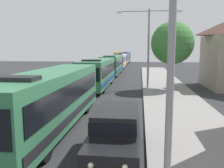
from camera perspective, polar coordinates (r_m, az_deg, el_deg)
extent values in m
cube|color=#33724C|center=(12.93, -14.25, -3.08)|extent=(2.50, 11.90, 2.70)
cube|color=black|center=(12.47, -8.85, -1.70)|extent=(0.04, 10.95, 1.00)
cube|color=black|center=(13.38, -19.39, -1.40)|extent=(0.04, 10.95, 1.00)
cube|color=black|center=(12.72, -8.69, -6.81)|extent=(0.03, 11.30, 0.36)
cube|color=black|center=(9.51, -22.23, 1.25)|extent=(1.75, 0.90, 0.16)
cylinder|color=black|center=(9.60, -15.74, -14.67)|extent=(0.28, 1.00, 1.00)
cylinder|color=black|center=(15.93, -6.16, -5.15)|extent=(0.28, 1.00, 1.00)
cylinder|color=black|center=(16.56, -13.63, -4.82)|extent=(0.28, 1.00, 1.00)
cube|color=#33724C|center=(26.14, -3.42, 2.83)|extent=(2.50, 10.84, 2.70)
cube|color=black|center=(25.92, -0.66, 3.57)|extent=(0.04, 9.98, 1.00)
cube|color=black|center=(26.36, -6.15, 3.61)|extent=(0.04, 9.98, 1.00)
cube|color=black|center=(20.80, -6.07, 2.22)|extent=(2.30, 0.04, 1.20)
cube|color=navy|center=(26.04, -0.63, 1.05)|extent=(0.03, 10.30, 0.36)
cube|color=black|center=(22.85, -4.90, 5.62)|extent=(1.75, 0.90, 0.16)
cylinder|color=black|center=(22.82, -2.16, -1.00)|extent=(0.28, 1.00, 1.00)
cylinder|color=black|center=(23.26, -7.52, -0.89)|extent=(0.28, 1.00, 1.00)
cylinder|color=black|center=(29.04, -0.23, 1.01)|extent=(0.28, 1.00, 1.00)
cylinder|color=black|center=(29.39, -4.49, 1.08)|extent=(0.28, 1.00, 1.00)
cube|color=#33724C|center=(39.38, 0.03, 4.69)|extent=(2.50, 11.93, 2.70)
cube|color=black|center=(39.23, 1.88, 5.19)|extent=(0.04, 10.97, 1.00)
cube|color=black|center=(39.52, -1.81, 5.21)|extent=(0.04, 10.97, 1.00)
cube|color=black|center=(33.43, -1.18, 4.56)|extent=(2.30, 0.04, 1.20)
cube|color=navy|center=(39.31, 1.88, 3.51)|extent=(0.03, 11.33, 0.36)
cube|color=black|center=(35.76, -0.65, 6.62)|extent=(1.75, 0.90, 0.16)
cylinder|color=black|center=(35.69, 1.09, 2.38)|extent=(0.28, 1.00, 1.00)
cylinder|color=black|center=(35.98, -2.41, 2.42)|extent=(0.28, 1.00, 1.00)
cylinder|color=black|center=(42.61, 2.02, 3.35)|extent=(0.28, 1.00, 1.00)
cylinder|color=black|center=(42.85, -0.92, 3.38)|extent=(0.28, 1.00, 1.00)
cube|color=silver|center=(53.08, 1.78, 5.63)|extent=(2.50, 10.83, 2.70)
cube|color=black|center=(52.97, 3.16, 6.00)|extent=(0.04, 9.96, 1.00)
cube|color=black|center=(53.19, 0.41, 6.02)|extent=(0.04, 9.96, 1.00)
cube|color=black|center=(47.66, 1.21, 5.69)|extent=(2.30, 0.04, 1.20)
cube|color=orange|center=(53.03, 3.16, 4.75)|extent=(0.03, 10.29, 0.36)
cube|color=black|center=(49.80, 1.46, 7.10)|extent=(1.75, 0.90, 0.16)
cylinder|color=black|center=(49.73, 2.70, 4.06)|extent=(0.28, 1.00, 1.00)
cylinder|color=black|center=(49.93, 0.18, 4.08)|extent=(0.28, 1.00, 1.00)
cylinder|color=black|center=(56.03, 3.16, 4.54)|extent=(0.28, 1.00, 1.00)
cylinder|color=black|center=(56.21, 0.92, 4.56)|extent=(0.28, 1.00, 1.00)
cube|color=#284C8C|center=(65.92, 2.76, 6.15)|extent=(2.50, 12.16, 2.70)
cube|color=black|center=(65.83, 3.87, 6.44)|extent=(0.04, 11.19, 1.00)
cube|color=black|center=(66.01, 1.65, 6.47)|extent=(0.04, 11.19, 1.00)
cube|color=black|center=(59.83, 2.35, 6.22)|extent=(2.30, 0.04, 1.20)
cube|color=gold|center=(65.88, 3.87, 5.44)|extent=(0.03, 11.55, 0.36)
cube|color=black|center=(62.25, 2.53, 7.34)|extent=(1.75, 0.90, 0.16)
cylinder|color=black|center=(62.15, 3.52, 4.91)|extent=(0.28, 1.00, 1.00)
cylinder|color=black|center=(62.32, 1.49, 4.93)|extent=(0.28, 1.00, 1.00)
cylinder|color=black|center=(69.25, 3.86, 5.25)|extent=(0.28, 1.00, 1.00)
cylinder|color=black|center=(69.39, 2.04, 5.27)|extent=(0.28, 1.00, 1.00)
cube|color=#284C8C|center=(79.07, 3.43, 6.51)|extent=(2.50, 10.98, 2.70)
cube|color=black|center=(78.99, 4.36, 6.75)|extent=(0.04, 10.10, 1.00)
cube|color=black|center=(79.14, 2.51, 6.77)|extent=(0.04, 10.10, 1.00)
cube|color=black|center=(73.56, 3.18, 6.61)|extent=(2.30, 0.04, 1.20)
cube|color=orange|center=(79.03, 4.36, 5.92)|extent=(0.03, 10.43, 0.36)
cube|color=black|center=(75.75, 3.30, 7.51)|extent=(1.75, 0.90, 0.16)
cylinder|color=black|center=(75.66, 4.11, 5.51)|extent=(0.28, 1.00, 1.00)
cylinder|color=black|center=(75.80, 2.44, 5.53)|extent=(0.28, 1.00, 1.00)
cylinder|color=black|center=(82.07, 4.32, 5.73)|extent=(0.28, 1.00, 1.00)
cylinder|color=black|center=(82.20, 2.78, 5.75)|extent=(0.28, 1.00, 1.00)
cube|color=black|center=(9.64, 0.96, -12.95)|extent=(1.84, 4.82, 0.80)
cube|color=black|center=(9.53, 1.06, -8.14)|extent=(1.62, 2.80, 0.80)
cube|color=black|center=(9.53, 1.06, -8.14)|extent=(1.66, 2.89, 0.44)
sphere|color=#F9EFCC|center=(7.48, -5.11, -18.75)|extent=(0.18, 0.18, 0.18)
sphere|color=#F9EFCC|center=(7.35, 3.08, -19.22)|extent=(0.18, 0.18, 0.18)
cylinder|color=black|center=(8.56, -5.89, -18.46)|extent=(0.22, 0.70, 0.70)
cylinder|color=black|center=(8.38, 5.76, -19.06)|extent=(0.22, 0.70, 0.70)
cylinder|color=black|center=(11.25, -2.51, -11.68)|extent=(0.22, 0.70, 0.70)
cylinder|color=black|center=(11.12, 6.05, -11.97)|extent=(0.22, 0.70, 0.70)
cube|color=white|center=(80.61, 1.13, 6.38)|extent=(2.30, 1.80, 2.20)
cube|color=gold|center=(84.02, 1.36, 6.70)|extent=(2.35, 5.08, 2.70)
cube|color=black|center=(79.68, 1.06, 6.57)|extent=(2.07, 0.04, 0.90)
cylinder|color=black|center=(80.75, 0.39, 5.67)|extent=(0.26, 0.90, 0.90)
cylinder|color=black|center=(80.55, 1.86, 5.66)|extent=(0.26, 0.90, 0.90)
cylinder|color=black|center=(85.16, 0.73, 5.81)|extent=(0.26, 0.90, 0.90)
cylinder|color=black|center=(84.96, 2.12, 5.80)|extent=(0.26, 0.90, 0.90)
cylinder|color=gray|center=(6.50, 14.06, 10.84)|extent=(0.20, 0.20, 8.73)
cylinder|color=gray|center=(25.27, 8.65, 8.19)|extent=(0.20, 0.20, 8.05)
cylinder|color=gray|center=(25.55, 5.33, 16.86)|extent=(3.00, 0.10, 0.10)
cube|color=silver|center=(25.62, 1.83, 16.68)|extent=(0.56, 0.28, 0.16)
cylinder|color=gray|center=(25.64, 12.34, 16.68)|extent=(3.00, 0.10, 0.10)
cube|color=silver|center=(25.81, 15.79, 16.32)|extent=(0.56, 0.28, 0.16)
cylinder|color=#4C3823|center=(24.68, 13.90, 2.11)|extent=(0.32, 0.32, 2.96)
sphere|color=#387033|center=(24.55, 14.16, 9.44)|extent=(4.18, 4.18, 4.18)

